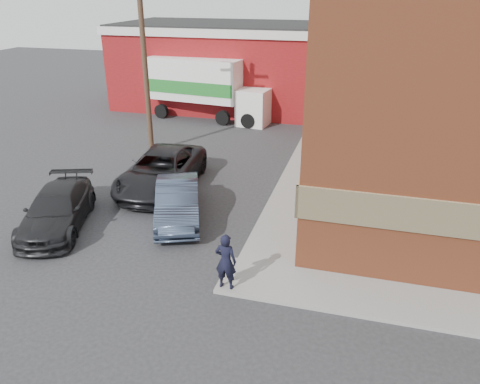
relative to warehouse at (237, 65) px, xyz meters
The scene contains 9 objects.
ground 21.07m from the warehouse, 73.30° to the right, with size 90.00×90.00×0.00m, color #28282B.
sidewalk_west 13.12m from the warehouse, 59.04° to the right, with size 1.80×18.00×0.12m, color gray.
warehouse is the anchor object (origin of this frame).
utility_pole 11.27m from the warehouse, 97.77° to the right, with size 2.00×0.26×9.00m.
man 22.39m from the warehouse, 74.94° to the right, with size 0.61×0.40×1.68m, color black.
sedan 18.14m from the warehouse, 81.03° to the right, with size 1.51×4.33×1.43m, color #313D52.
suv_a 15.43m from the warehouse, 86.17° to the right, with size 2.62×5.69×1.58m, color black.
suv_b 19.64m from the warehouse, 93.11° to the right, with size 1.91×4.70×1.36m, color black.
box_truck 4.20m from the warehouse, 100.32° to the right, with size 7.94×3.18×3.81m.
Camera 1 is at (3.13, -12.02, 7.92)m, focal length 35.00 mm.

